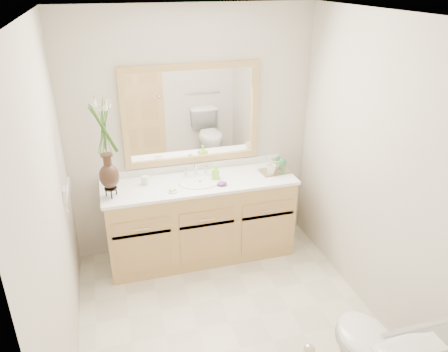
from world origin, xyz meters
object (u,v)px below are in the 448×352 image
object	(u,v)px
soap_bottle	(216,172)
tray	(274,171)
tumbler	(145,180)
flower_vase	(104,136)

from	to	relation	value
soap_bottle	tray	distance (m)	0.61
tumbler	tray	distance (m)	1.27
tumbler	soap_bottle	xyz separation A→B (m)	(0.67, -0.06, 0.03)
tumbler	soap_bottle	world-z (taller)	soap_bottle
flower_vase	soap_bottle	bearing A→B (deg)	6.05
soap_bottle	tray	world-z (taller)	soap_bottle
tray	flower_vase	bearing A→B (deg)	179.43
tumbler	tray	size ratio (longest dim) A/B	0.29
tumbler	tray	xyz separation A→B (m)	(1.27, -0.07, -0.03)
soap_bottle	tray	bearing A→B (deg)	18.97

